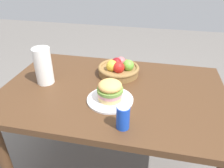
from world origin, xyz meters
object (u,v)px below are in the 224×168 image
sandwich (110,90)px  soda_can (123,117)px  plate (110,100)px  paper_towel_roll (43,66)px  fruit_basket (119,68)px

sandwich → soda_can: (0.11, -0.21, -0.01)m
plate → sandwich: bearing=0.0°
paper_towel_roll → soda_can: bearing=-29.6°
fruit_basket → sandwich: bearing=-88.2°
sandwich → paper_towel_roll: 0.48m
soda_can → fruit_basket: size_ratio=0.43×
sandwich → soda_can: bearing=-62.3°
sandwich → fruit_basket: sandwich is taller
fruit_basket → paper_towel_roll: paper_towel_roll is taller
plate → sandwich: (0.00, 0.00, 0.07)m
soda_can → fruit_basket: bearing=102.6°
soda_can → fruit_basket: (-0.12, 0.54, -0.02)m
sandwich → fruit_basket: (-0.01, 0.33, -0.03)m
sandwich → paper_towel_roll: (-0.46, 0.12, 0.05)m
soda_can → paper_towel_roll: 0.66m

